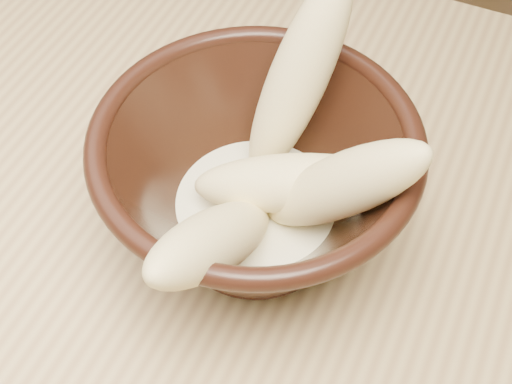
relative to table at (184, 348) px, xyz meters
The scene contains 7 objects.
table is the anchor object (origin of this frame).
bowl 0.16m from the table, 65.42° to the left, with size 0.21×0.21×0.11m.
milk_puddle 0.14m from the table, 65.42° to the left, with size 0.12×0.12×0.02m, color beige.
banana_upright 0.23m from the table, 74.12° to the left, with size 0.04×0.04×0.16m, color #ECCF8B.
banana_right 0.21m from the table, 35.88° to the left, with size 0.04×0.04×0.14m, color #ECCF8B.
banana_across 0.18m from the table, 51.99° to the left, with size 0.04×0.04×0.13m, color #ECCF8B.
banana_front 0.17m from the table, ahead, with size 0.04×0.04×0.15m, color #ECCF8B.
Camera 1 is at (0.15, -0.20, 1.18)m, focal length 50.00 mm.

